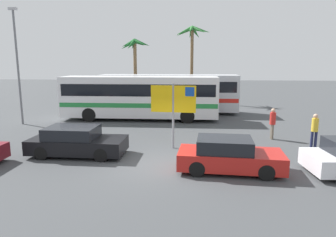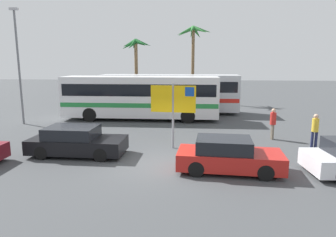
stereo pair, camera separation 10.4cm
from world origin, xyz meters
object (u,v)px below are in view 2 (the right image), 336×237
(car_black, at_px, (76,141))
(car_red, at_px, (228,156))
(ferry_sign, at_px, (174,102))
(pedestrian_by_bus, at_px, (315,128))
(bus_rear_coach, at_px, (169,92))
(pedestrian_near_sign, at_px, (273,121))
(bus_front_coach, at_px, (141,96))

(car_black, xyz_separation_m, car_red, (6.68, -1.62, -0.00))
(ferry_sign, relative_size, car_black, 0.74)
(car_red, xyz_separation_m, pedestrian_by_bus, (4.65, 3.66, 0.38))
(bus_rear_coach, height_order, pedestrian_near_sign, bus_rear_coach)
(bus_rear_coach, bearing_deg, pedestrian_near_sign, -52.84)
(car_black, relative_size, car_red, 1.05)
(pedestrian_near_sign, bearing_deg, car_black, -160.52)
(bus_front_coach, xyz_separation_m, pedestrian_by_bus, (9.84, -6.84, -0.77))
(car_black, bearing_deg, bus_rear_coach, 75.90)
(ferry_sign, relative_size, car_red, 0.77)
(bus_front_coach, bearing_deg, bus_rear_coach, 58.76)
(bus_front_coach, height_order, car_black, bus_front_coach)
(bus_rear_coach, relative_size, pedestrian_by_bus, 6.60)
(bus_front_coach, bearing_deg, car_black, -99.51)
(bus_front_coach, relative_size, pedestrian_near_sign, 6.55)
(bus_rear_coach, distance_m, car_red, 14.05)
(ferry_sign, height_order, car_black, ferry_sign)
(bus_rear_coach, bearing_deg, bus_front_coach, -121.24)
(bus_front_coach, distance_m, ferry_sign, 7.98)
(bus_front_coach, xyz_separation_m, car_red, (5.19, -10.50, -1.15))
(bus_rear_coach, xyz_separation_m, car_black, (-3.37, -11.98, -1.15))
(bus_rear_coach, xyz_separation_m, ferry_sign, (1.02, -10.51, 0.54))
(ferry_sign, distance_m, pedestrian_near_sign, 5.88)
(ferry_sign, height_order, car_red, ferry_sign)
(bus_front_coach, xyz_separation_m, pedestrian_near_sign, (8.21, -5.26, -0.77))
(car_black, xyz_separation_m, pedestrian_near_sign, (9.70, 3.63, 0.38))
(bus_rear_coach, height_order, ferry_sign, ferry_sign)
(car_black, relative_size, pedestrian_by_bus, 2.54)
(car_red, bearing_deg, car_black, 170.60)
(pedestrian_by_bus, distance_m, pedestrian_near_sign, 2.27)
(pedestrian_by_bus, bearing_deg, bus_front_coach, 64.02)
(pedestrian_by_bus, bearing_deg, car_red, 137.08)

